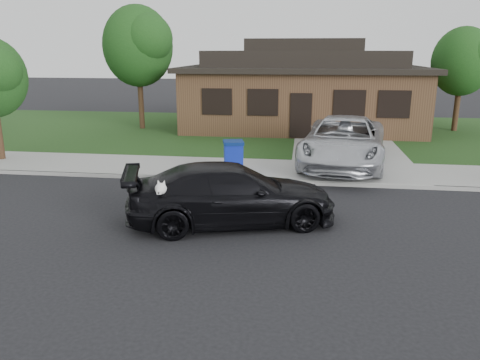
# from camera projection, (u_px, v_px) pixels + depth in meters

# --- Properties ---
(ground) EXTENTS (120.00, 120.00, 0.00)m
(ground) POSITION_uv_depth(u_px,v_px,m) (142.00, 215.00, 12.35)
(ground) COLOR black
(ground) RESTS_ON ground
(sidewalk) EXTENTS (60.00, 3.00, 0.12)m
(sidewalk) POSITION_uv_depth(u_px,v_px,m) (188.00, 168.00, 17.10)
(sidewalk) COLOR gray
(sidewalk) RESTS_ON ground
(curb) EXTENTS (60.00, 0.12, 0.12)m
(curb) POSITION_uv_depth(u_px,v_px,m) (177.00, 178.00, 15.67)
(curb) COLOR gray
(curb) RESTS_ON ground
(lawn) EXTENTS (60.00, 13.00, 0.13)m
(lawn) POSITION_uv_depth(u_px,v_px,m) (224.00, 131.00, 24.74)
(lawn) COLOR #193814
(lawn) RESTS_ON ground
(driveway) EXTENTS (4.50, 13.00, 0.14)m
(driveway) POSITION_uv_depth(u_px,v_px,m) (344.00, 145.00, 21.09)
(driveway) COLOR gray
(driveway) RESTS_ON ground
(sedan) EXTENTS (5.57, 3.51, 1.50)m
(sedan) POSITION_uv_depth(u_px,v_px,m) (231.00, 194.00, 11.60)
(sedan) COLOR black
(sedan) RESTS_ON ground
(minivan) EXTENTS (3.69, 6.52, 1.72)m
(minivan) POSITION_uv_depth(u_px,v_px,m) (343.00, 141.00, 17.07)
(minivan) COLOR silver
(minivan) RESTS_ON driveway
(recycling_bin) EXTENTS (0.81, 0.81, 1.11)m
(recycling_bin) POSITION_uv_depth(u_px,v_px,m) (233.00, 157.00, 16.00)
(recycling_bin) COLOR #0E22A0
(recycling_bin) RESTS_ON sidewalk
(house) EXTENTS (12.60, 8.60, 4.65)m
(house) POSITION_uv_depth(u_px,v_px,m) (302.00, 89.00, 25.57)
(house) COLOR #422B1C
(house) RESTS_ON ground
(tree_0) EXTENTS (3.78, 3.60, 6.34)m
(tree_0) POSITION_uv_depth(u_px,v_px,m) (140.00, 45.00, 24.00)
(tree_0) COLOR #332114
(tree_0) RESTS_ON ground
(tree_1) EXTENTS (3.15, 3.00, 5.25)m
(tree_1) POSITION_uv_depth(u_px,v_px,m) (466.00, 60.00, 23.51)
(tree_1) COLOR #332114
(tree_1) RESTS_ON ground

